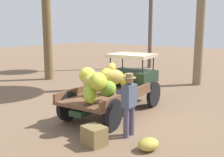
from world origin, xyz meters
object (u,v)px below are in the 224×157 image
(wooden_crate, at_px, (94,136))
(loose_banana_bunch, at_px, (148,144))
(farmer, at_px, (129,101))
(truck, at_px, (118,83))

(wooden_crate, bearing_deg, loose_banana_bunch, -64.11)
(farmer, relative_size, loose_banana_bunch, 3.04)
(wooden_crate, xyz_separation_m, loose_banana_bunch, (0.58, -1.19, -0.09))
(truck, distance_m, farmer, 2.18)
(truck, xyz_separation_m, farmer, (-1.56, -1.53, -0.02))
(wooden_crate, height_order, loose_banana_bunch, wooden_crate)
(truck, relative_size, loose_banana_bunch, 8.25)
(wooden_crate, relative_size, loose_banana_bunch, 1.00)
(loose_banana_bunch, bearing_deg, truck, 50.39)
(truck, relative_size, farmer, 2.71)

